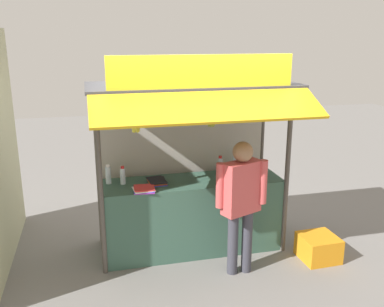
# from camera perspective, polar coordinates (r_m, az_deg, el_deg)

# --- Properties ---
(ground_plane) EXTENTS (20.00, 20.00, 0.00)m
(ground_plane) POSITION_cam_1_polar(r_m,az_deg,el_deg) (5.71, 0.00, -12.55)
(ground_plane) COLOR slate
(stall_counter) EXTENTS (2.26, 0.65, 0.94)m
(stall_counter) POSITION_cam_1_polar(r_m,az_deg,el_deg) (5.50, 0.00, -8.24)
(stall_counter) COLOR #385B4C
(stall_counter) RESTS_ON ground
(stall_structure) EXTENTS (2.46, 1.55, 2.49)m
(stall_structure) POSITION_cam_1_polar(r_m,az_deg,el_deg) (5.28, -0.31, 2.73)
(stall_structure) COLOR #4C4742
(stall_structure) RESTS_ON ground
(water_bottle_back_right) EXTENTS (0.08, 0.08, 0.30)m
(water_bottle_back_right) POSITION_cam_1_polar(r_m,az_deg,el_deg) (5.58, 5.89, -1.28)
(water_bottle_back_right) COLOR silver
(water_bottle_back_right) RESTS_ON stall_counter
(water_bottle_center) EXTENTS (0.06, 0.06, 0.23)m
(water_bottle_center) POSITION_cam_1_polar(r_m,az_deg,el_deg) (5.24, -9.25, -2.95)
(water_bottle_center) COLOR silver
(water_bottle_center) RESTS_ON stall_counter
(water_bottle_rear_center) EXTENTS (0.07, 0.07, 0.24)m
(water_bottle_rear_center) POSITION_cam_1_polar(r_m,az_deg,el_deg) (5.29, -11.15, -2.81)
(water_bottle_rear_center) COLOR silver
(water_bottle_rear_center) RESTS_ON stall_counter
(water_bottle_mid_left) EXTENTS (0.07, 0.07, 0.24)m
(water_bottle_mid_left) POSITION_cam_1_polar(r_m,az_deg,el_deg) (5.58, 3.79, -1.58)
(water_bottle_mid_left) COLOR silver
(water_bottle_mid_left) RESTS_ON stall_counter
(magazine_stack_far_right) EXTENTS (0.23, 0.30, 0.05)m
(magazine_stack_far_right) POSITION_cam_1_polar(r_m,az_deg,el_deg) (5.25, -4.72, -3.71)
(magazine_stack_far_right) COLOR blue
(magazine_stack_far_right) RESTS_ON stall_counter
(magazine_stack_back_left) EXTENTS (0.27, 0.27, 0.04)m
(magazine_stack_back_left) POSITION_cam_1_polar(r_m,az_deg,el_deg) (5.01, -6.45, -4.76)
(magazine_stack_back_left) COLOR purple
(magazine_stack_back_left) RESTS_ON stall_counter
(banana_bunch_leftmost) EXTENTS (0.10, 0.10, 0.25)m
(banana_bunch_leftmost) POSITION_cam_1_polar(r_m,az_deg,el_deg) (4.65, -1.20, 4.85)
(banana_bunch_leftmost) COLOR #332D23
(banana_bunch_inner_right) EXTENTS (0.11, 0.11, 0.33)m
(banana_bunch_inner_right) POSITION_cam_1_polar(r_m,az_deg,el_deg) (4.58, -7.54, 3.85)
(banana_bunch_inner_right) COLOR #332D23
(banana_bunch_rightmost) EXTENTS (0.10, 0.10, 0.26)m
(banana_bunch_rightmost) POSITION_cam_1_polar(r_m,az_deg,el_deg) (4.60, -4.13, 4.68)
(banana_bunch_rightmost) COLOR #332D23
(banana_bunch_inner_left) EXTENTS (0.10, 0.10, 0.31)m
(banana_bunch_inner_left) POSITION_cam_1_polar(r_m,az_deg,el_deg) (4.74, 2.58, 4.60)
(banana_bunch_inner_left) COLOR #332D23
(vendor_person) EXTENTS (0.60, 0.34, 1.58)m
(vendor_person) POSITION_cam_1_polar(r_m,az_deg,el_deg) (4.82, 6.63, -5.70)
(vendor_person) COLOR #383842
(vendor_person) RESTS_ON ground
(plastic_crate) EXTENTS (0.45, 0.45, 0.30)m
(plastic_crate) POSITION_cam_1_polar(r_m,az_deg,el_deg) (5.62, 16.55, -11.97)
(plastic_crate) COLOR orange
(plastic_crate) RESTS_ON ground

